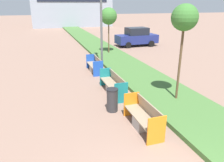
{
  "coord_description": "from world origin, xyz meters",
  "views": [
    {
      "loc": [
        -2.18,
        -2.42,
        4.13
      ],
      "look_at": [
        0.9,
        7.03,
        0.6
      ],
      "focal_mm": 35.0,
      "sensor_mm": 36.0,
      "label": 1
    }
  ],
  "objects_px": {
    "sapling_tree_far": "(109,16)",
    "sapling_tree_near": "(185,19)",
    "bench_orange_frame": "(143,118)",
    "bench_blue_frame": "(95,66)",
    "parked_car_distant": "(137,37)",
    "litter_bin": "(112,100)",
    "bench_teal_frame": "(113,86)"
  },
  "relations": [
    {
      "from": "parked_car_distant",
      "to": "bench_teal_frame",
      "type": "bearing_deg",
      "value": -120.85
    },
    {
      "from": "sapling_tree_near",
      "to": "parked_car_distant",
      "type": "bearing_deg",
      "value": 73.33
    },
    {
      "from": "sapling_tree_far",
      "to": "bench_blue_frame",
      "type": "bearing_deg",
      "value": -117.29
    },
    {
      "from": "litter_bin",
      "to": "bench_blue_frame",
      "type": "bearing_deg",
      "value": 83.5
    },
    {
      "from": "bench_teal_frame",
      "to": "bench_blue_frame",
      "type": "distance_m",
      "value": 3.73
    },
    {
      "from": "bench_orange_frame",
      "to": "bench_teal_frame",
      "type": "xyz_separation_m",
      "value": [
        0.0,
        3.32,
        0.01
      ]
    },
    {
      "from": "litter_bin",
      "to": "sapling_tree_near",
      "type": "xyz_separation_m",
      "value": [
        2.96,
        -0.06,
        3.08
      ]
    },
    {
      "from": "bench_blue_frame",
      "to": "sapling_tree_near",
      "type": "bearing_deg",
      "value": -67.19
    },
    {
      "from": "bench_orange_frame",
      "to": "bench_blue_frame",
      "type": "bearing_deg",
      "value": 90.0
    },
    {
      "from": "bench_orange_frame",
      "to": "sapling_tree_near",
      "type": "relative_size",
      "value": 0.48
    },
    {
      "from": "bench_teal_frame",
      "to": "litter_bin",
      "type": "distance_m",
      "value": 1.88
    },
    {
      "from": "sapling_tree_near",
      "to": "parked_car_distant",
      "type": "relative_size",
      "value": 0.97
    },
    {
      "from": "bench_orange_frame",
      "to": "bench_teal_frame",
      "type": "relative_size",
      "value": 0.83
    },
    {
      "from": "bench_teal_frame",
      "to": "parked_car_distant",
      "type": "xyz_separation_m",
      "value": [
        6.25,
        11.28,
        0.54
      ]
    },
    {
      "from": "bench_teal_frame",
      "to": "bench_orange_frame",
      "type": "bearing_deg",
      "value": -90.08
    },
    {
      "from": "litter_bin",
      "to": "parked_car_distant",
      "type": "height_order",
      "value": "parked_car_distant"
    },
    {
      "from": "parked_car_distant",
      "to": "bench_orange_frame",
      "type": "bearing_deg",
      "value": -115.05
    },
    {
      "from": "bench_orange_frame",
      "to": "parked_car_distant",
      "type": "xyz_separation_m",
      "value": [
        6.26,
        14.61,
        0.55
      ]
    },
    {
      "from": "sapling_tree_near",
      "to": "sapling_tree_far",
      "type": "bearing_deg",
      "value": 90.0
    },
    {
      "from": "sapling_tree_far",
      "to": "litter_bin",
      "type": "bearing_deg",
      "value": -106.46
    },
    {
      "from": "bench_orange_frame",
      "to": "bench_blue_frame",
      "type": "distance_m",
      "value": 7.05
    },
    {
      "from": "bench_teal_frame",
      "to": "sapling_tree_near",
      "type": "height_order",
      "value": "sapling_tree_near"
    },
    {
      "from": "sapling_tree_far",
      "to": "sapling_tree_near",
      "type": "bearing_deg",
      "value": -90.0
    },
    {
      "from": "litter_bin",
      "to": "sapling_tree_far",
      "type": "bearing_deg",
      "value": 73.54
    },
    {
      "from": "bench_teal_frame",
      "to": "litter_bin",
      "type": "bearing_deg",
      "value": -109.67
    },
    {
      "from": "bench_orange_frame",
      "to": "litter_bin",
      "type": "distance_m",
      "value": 1.68
    },
    {
      "from": "bench_blue_frame",
      "to": "litter_bin",
      "type": "distance_m",
      "value": 5.53
    },
    {
      "from": "bench_orange_frame",
      "to": "litter_bin",
      "type": "relative_size",
      "value": 2.1
    },
    {
      "from": "bench_teal_frame",
      "to": "parked_car_distant",
      "type": "distance_m",
      "value": 12.91
    },
    {
      "from": "bench_blue_frame",
      "to": "parked_car_distant",
      "type": "height_order",
      "value": "parked_car_distant"
    },
    {
      "from": "bench_orange_frame",
      "to": "bench_blue_frame",
      "type": "xyz_separation_m",
      "value": [
        -0.0,
        7.05,
        -0.0
      ]
    },
    {
      "from": "litter_bin",
      "to": "sapling_tree_far",
      "type": "distance_m",
      "value": 10.78
    }
  ]
}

